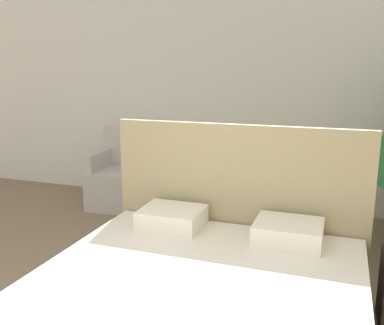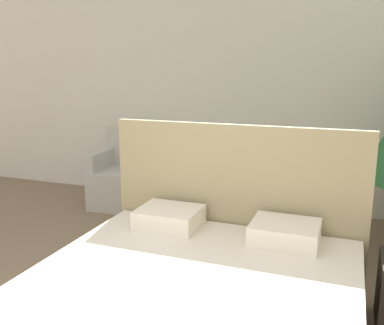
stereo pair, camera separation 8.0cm
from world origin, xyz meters
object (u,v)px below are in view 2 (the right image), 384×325
Objects in this scene: armchair_near_window_left at (124,182)px; armchair_near_window_right at (208,191)px; side_table at (163,192)px; bed at (192,310)px.

armchair_near_window_left and armchair_near_window_right have the same top height.
armchair_near_window_right is 0.54m from side_table.
bed is 2.57m from side_table.
armchair_near_window_right reaches higher than side_table.
bed is 2.16× the size of armchair_near_window_right.
armchair_near_window_left is at bearing 175.07° from side_table.
bed reaches higher than armchair_near_window_left.
bed is at bearing -66.10° from armchair_near_window_right.
bed is at bearing -57.66° from armchair_near_window_left.
bed reaches higher than armchair_near_window_right.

